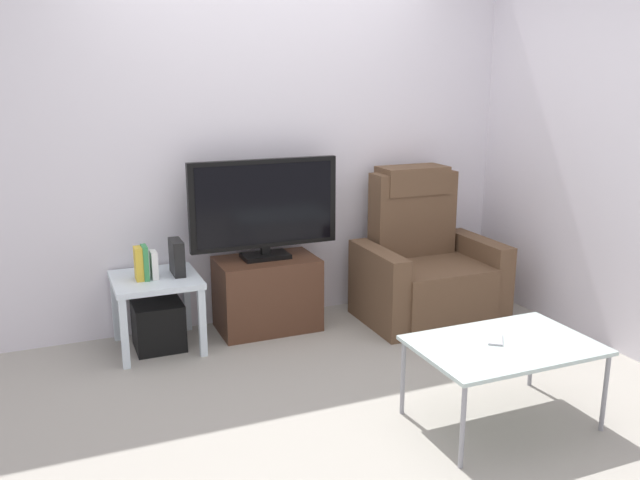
{
  "coord_description": "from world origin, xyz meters",
  "views": [
    {
      "loc": [
        -1.45,
        -3.33,
        1.76
      ],
      "look_at": [
        0.15,
        0.5,
        0.7
      ],
      "focal_mm": 37.27,
      "sensor_mm": 36.0,
      "label": 1
    }
  ],
  "objects_px": {
    "coffee_table": "(504,348)",
    "game_console": "(177,257)",
    "television": "(264,207)",
    "recliner_armchair": "(425,267)",
    "tv_stand": "(267,294)",
    "book_leftmost": "(139,264)",
    "subwoofer_box": "(158,325)",
    "book_rightmost": "(154,265)",
    "cell_phone": "(495,339)",
    "book_middle": "(145,263)",
    "side_table": "(156,289)"
  },
  "relations": [
    {
      "from": "recliner_armchair",
      "to": "coffee_table",
      "type": "height_order",
      "value": "recliner_armchair"
    },
    {
      "from": "television",
      "to": "book_rightmost",
      "type": "xyz_separation_m",
      "value": [
        -0.77,
        -0.09,
        -0.3
      ]
    },
    {
      "from": "tv_stand",
      "to": "game_console",
      "type": "distance_m",
      "value": 0.71
    },
    {
      "from": "tv_stand",
      "to": "coffee_table",
      "type": "bearing_deg",
      "value": -67.61
    },
    {
      "from": "book_middle",
      "to": "book_rightmost",
      "type": "distance_m",
      "value": 0.06
    },
    {
      "from": "book_middle",
      "to": "game_console",
      "type": "xyz_separation_m",
      "value": [
        0.21,
        0.03,
        0.0
      ]
    },
    {
      "from": "tv_stand",
      "to": "recliner_armchair",
      "type": "relative_size",
      "value": 0.64
    },
    {
      "from": "recliner_armchair",
      "to": "tv_stand",
      "type": "bearing_deg",
      "value": 170.4
    },
    {
      "from": "tv_stand",
      "to": "game_console",
      "type": "relative_size",
      "value": 3.02
    },
    {
      "from": "coffee_table",
      "to": "tv_stand",
      "type": "bearing_deg",
      "value": 112.39
    },
    {
      "from": "subwoofer_box",
      "to": "book_leftmost",
      "type": "xyz_separation_m",
      "value": [
        -0.1,
        -0.02,
        0.43
      ]
    },
    {
      "from": "book_leftmost",
      "to": "cell_phone",
      "type": "height_order",
      "value": "book_leftmost"
    },
    {
      "from": "side_table",
      "to": "book_leftmost",
      "type": "xyz_separation_m",
      "value": [
        -0.1,
        -0.02,
        0.18
      ]
    },
    {
      "from": "tv_stand",
      "to": "book_leftmost",
      "type": "xyz_separation_m",
      "value": [
        -0.86,
        -0.07,
        0.33
      ]
    },
    {
      "from": "side_table",
      "to": "book_leftmost",
      "type": "relative_size",
      "value": 2.55
    },
    {
      "from": "book_rightmost",
      "to": "game_console",
      "type": "xyz_separation_m",
      "value": [
        0.15,
        0.03,
        0.03
      ]
    },
    {
      "from": "coffee_table",
      "to": "book_leftmost",
      "type": "bearing_deg",
      "value": 133.89
    },
    {
      "from": "side_table",
      "to": "game_console",
      "type": "relative_size",
      "value": 2.37
    },
    {
      "from": "book_middle",
      "to": "coffee_table",
      "type": "distance_m",
      "value": 2.23
    },
    {
      "from": "coffee_table",
      "to": "cell_phone",
      "type": "relative_size",
      "value": 6.0
    },
    {
      "from": "recliner_armchair",
      "to": "cell_phone",
      "type": "relative_size",
      "value": 7.2
    },
    {
      "from": "side_table",
      "to": "book_leftmost",
      "type": "height_order",
      "value": "book_leftmost"
    },
    {
      "from": "television",
      "to": "side_table",
      "type": "bearing_deg",
      "value": -174.8
    },
    {
      "from": "recliner_armchair",
      "to": "book_leftmost",
      "type": "distance_m",
      "value": 2.03
    },
    {
      "from": "tv_stand",
      "to": "cell_phone",
      "type": "height_order",
      "value": "tv_stand"
    },
    {
      "from": "side_table",
      "to": "book_rightmost",
      "type": "bearing_deg",
      "value": -108.51
    },
    {
      "from": "subwoofer_box",
      "to": "television",
      "type": "bearing_deg",
      "value": 5.2
    },
    {
      "from": "television",
      "to": "book_leftmost",
      "type": "height_order",
      "value": "television"
    },
    {
      "from": "book_rightmost",
      "to": "game_console",
      "type": "bearing_deg",
      "value": 11.19
    },
    {
      "from": "television",
      "to": "side_table",
      "type": "xyz_separation_m",
      "value": [
        -0.76,
        -0.07,
        -0.46
      ]
    },
    {
      "from": "tv_stand",
      "to": "recliner_armchair",
      "type": "xyz_separation_m",
      "value": [
        1.15,
        -0.19,
        0.12
      ]
    },
    {
      "from": "subwoofer_box",
      "to": "book_leftmost",
      "type": "bearing_deg",
      "value": -168.69
    },
    {
      "from": "book_rightmost",
      "to": "cell_phone",
      "type": "bearing_deg",
      "value": -47.3
    },
    {
      "from": "cell_phone",
      "to": "subwoofer_box",
      "type": "bearing_deg",
      "value": 168.96
    },
    {
      "from": "coffee_table",
      "to": "game_console",
      "type": "bearing_deg",
      "value": 128.52
    },
    {
      "from": "cell_phone",
      "to": "book_middle",
      "type": "bearing_deg",
      "value": 170.49
    },
    {
      "from": "book_leftmost",
      "to": "cell_phone",
      "type": "distance_m",
      "value": 2.2
    },
    {
      "from": "book_leftmost",
      "to": "cell_phone",
      "type": "xyz_separation_m",
      "value": [
        1.54,
        -1.57,
        -0.15
      ]
    },
    {
      "from": "book_rightmost",
      "to": "game_console",
      "type": "distance_m",
      "value": 0.16
    },
    {
      "from": "tv_stand",
      "to": "book_leftmost",
      "type": "relative_size",
      "value": 3.24
    },
    {
      "from": "book_rightmost",
      "to": "book_leftmost",
      "type": "bearing_deg",
      "value": 180.0
    },
    {
      "from": "recliner_armchair",
      "to": "side_table",
      "type": "distance_m",
      "value": 1.92
    },
    {
      "from": "television",
      "to": "recliner_armchair",
      "type": "bearing_deg",
      "value": -10.39
    },
    {
      "from": "subwoofer_box",
      "to": "recliner_armchair",
      "type": "bearing_deg",
      "value": -4.23
    },
    {
      "from": "subwoofer_box",
      "to": "book_rightmost",
      "type": "xyz_separation_m",
      "value": [
        -0.01,
        -0.02,
        0.42
      ]
    },
    {
      "from": "game_console",
      "to": "subwoofer_box",
      "type": "bearing_deg",
      "value": -176.05
    },
    {
      "from": "book_leftmost",
      "to": "book_middle",
      "type": "xyz_separation_m",
      "value": [
        0.04,
        0.0,
        0.0
      ]
    },
    {
      "from": "book_leftmost",
      "to": "coffee_table",
      "type": "bearing_deg",
      "value": -46.11
    },
    {
      "from": "book_leftmost",
      "to": "book_rightmost",
      "type": "distance_m",
      "value": 0.09
    },
    {
      "from": "television",
      "to": "game_console",
      "type": "relative_size",
      "value": 4.54
    }
  ]
}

